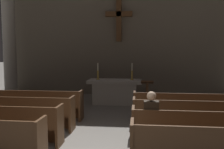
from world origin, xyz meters
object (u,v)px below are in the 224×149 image
(pew_right_row_3, at_px, (194,117))
(candlestick_right, at_px, (132,75))
(pew_right_row_2, at_px, (206,131))
(pew_right_row_4, at_px, (186,108))
(candlestick_left, at_px, (98,74))
(lone_worshipper, at_px, (151,119))
(pew_left_row_3, at_px, (17,112))
(pew_left_row_4, at_px, (34,104))
(lectern, at_px, (147,97))
(altar, at_px, (115,91))
(column_left_third, at_px, (9,35))

(pew_right_row_3, distance_m, candlestick_right, 3.99)
(pew_right_row_2, height_order, pew_right_row_4, same)
(candlestick_left, relative_size, lone_worshipper, 0.52)
(pew_left_row_3, distance_m, pew_right_row_4, 4.91)
(pew_left_row_4, bearing_deg, pew_right_row_3, -12.56)
(pew_left_row_4, relative_size, pew_right_row_4, 1.00)
(lectern, bearing_deg, pew_left_row_3, -147.47)
(pew_right_row_3, relative_size, lectern, 2.75)
(altar, relative_size, candlestick_right, 3.23)
(altar, bearing_deg, candlestick_left, -180.00)
(candlestick_right, bearing_deg, lectern, -64.64)
(pew_right_row_2, height_order, candlestick_left, candlestick_left)
(pew_left_row_4, xyz_separation_m, pew_right_row_4, (4.79, 0.00, 0.00))
(altar, distance_m, candlestick_right, 0.99)
(pew_left_row_4, relative_size, column_left_third, 0.53)
(pew_right_row_3, xyz_separation_m, lone_worshipper, (-1.17, -1.03, 0.22))
(lectern, height_order, lone_worshipper, lone_worshipper)
(pew_left_row_3, distance_m, altar, 4.27)
(pew_left_row_3, distance_m, pew_left_row_4, 1.07)
(pew_right_row_3, height_order, lone_worshipper, lone_worshipper)
(pew_right_row_3, bearing_deg, pew_right_row_4, 90.00)
(lectern, bearing_deg, pew_right_row_4, -48.45)
(pew_right_row_3, height_order, candlestick_left, candlestick_left)
(candlestick_right, bearing_deg, altar, 180.00)
(column_left_third, bearing_deg, lone_worshipper, -41.66)
(pew_left_row_3, height_order, lone_worshipper, lone_worshipper)
(candlestick_right, xyz_separation_m, lectern, (0.57, -1.20, -0.68))
(pew_left_row_4, relative_size, candlestick_left, 4.65)
(pew_left_row_3, distance_m, pew_right_row_2, 4.91)
(candlestick_right, distance_m, lone_worshipper, 4.63)
(pew_right_row_3, xyz_separation_m, candlestick_left, (-3.09, 3.54, 0.75))
(pew_left_row_3, bearing_deg, pew_right_row_3, 0.00)
(altar, distance_m, candlestick_left, 0.99)
(pew_left_row_4, relative_size, pew_right_row_3, 1.00)
(pew_left_row_3, height_order, pew_right_row_3, same)
(candlestick_right, relative_size, lectern, 0.59)
(candlestick_left, bearing_deg, pew_right_row_3, -48.82)
(altar, bearing_deg, candlestick_right, -0.00)
(column_left_third, xyz_separation_m, altar, (5.02, -1.00, -2.39))
(lectern, xyz_separation_m, lone_worshipper, (-0.04, -3.36, 0.14))
(pew_left_row_4, xyz_separation_m, pew_right_row_3, (4.79, -1.07, 0.00))
(pew_right_row_2, relative_size, lectern, 2.75)
(pew_left_row_3, height_order, column_left_third, column_left_third)
(altar, xyz_separation_m, candlestick_right, (0.70, -0.00, 0.69))
(pew_right_row_2, bearing_deg, pew_left_row_4, 155.98)
(candlestick_right, height_order, lone_worshipper, candlestick_right)
(pew_right_row_4, xyz_separation_m, lectern, (-1.12, 1.27, 0.07))
(pew_left_row_4, bearing_deg, altar, 45.89)
(pew_right_row_3, distance_m, altar, 4.27)
(pew_left_row_4, xyz_separation_m, candlestick_left, (1.69, 2.47, 0.75))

